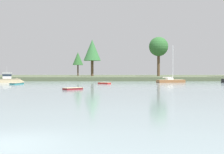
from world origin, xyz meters
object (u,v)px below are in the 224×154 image
sailboat_wood (171,82)px  dinghy_red (104,83)px  dinghy_maroon (73,89)px  cruiser_sand (9,80)px  dinghy_teal (17,84)px

sailboat_wood → dinghy_red: bearing=-154.8°
sailboat_wood → dinghy_maroon: bearing=-125.2°
cruiser_sand → dinghy_red: 24.90m
cruiser_sand → dinghy_red: bearing=-19.3°
sailboat_wood → dinghy_teal: sailboat_wood is taller
dinghy_maroon → dinghy_teal: bearing=126.7°
dinghy_maroon → dinghy_teal: 23.62m
dinghy_maroon → sailboat_wood: sailboat_wood is taller
dinghy_teal → cruiser_sand: bearing=116.0°
dinghy_maroon → cruiser_sand: size_ratio=0.39×
dinghy_maroon → sailboat_wood: bearing=54.8°
dinghy_teal → dinghy_red: (18.40, 2.22, 0.01)m
dinghy_maroon → dinghy_red: size_ratio=1.01×
sailboat_wood → dinghy_red: 17.66m
cruiser_sand → sailboat_wood: bearing=-1.0°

